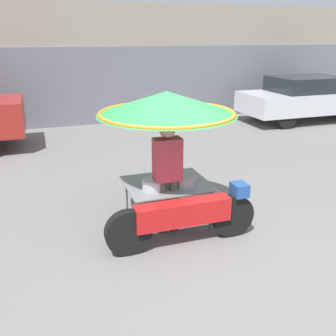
{
  "coord_description": "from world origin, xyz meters",
  "views": [
    {
      "loc": [
        -1.83,
        -3.9,
        2.69
      ],
      "look_at": [
        -0.19,
        0.88,
        0.9
      ],
      "focal_mm": 40.0,
      "sensor_mm": 36.0,
      "label": 1
    }
  ],
  "objects": [
    {
      "name": "vendor_motorcycle_cart",
      "position": [
        -0.18,
        0.86,
        1.54
      ],
      "size": [
        2.11,
        1.95,
        1.98
      ],
      "color": "black",
      "rests_on": "ground"
    },
    {
      "name": "ground_plane",
      "position": [
        0.0,
        0.0,
        0.0
      ],
      "size": [
        36.0,
        36.0,
        0.0
      ],
      "primitive_type": "plane",
      "color": "slate"
    },
    {
      "name": "parked_car",
      "position": [
        6.62,
        6.32,
        0.76
      ],
      "size": [
        4.67,
        1.82,
        1.45
      ],
      "color": "black",
      "rests_on": "ground"
    },
    {
      "name": "vendor_person",
      "position": [
        -0.27,
        0.68,
        0.9
      ],
      "size": [
        0.38,
        0.22,
        1.61
      ],
      "color": "#4C473D",
      "rests_on": "ground"
    },
    {
      "name": "shopfront_building",
      "position": [
        0.0,
        9.06,
        1.82
      ],
      "size": [
        28.0,
        2.06,
        3.66
      ],
      "color": "gray",
      "rests_on": "ground"
    }
  ]
}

